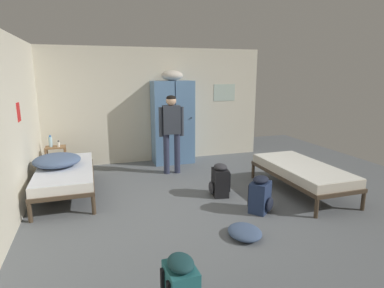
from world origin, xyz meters
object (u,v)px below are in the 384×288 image
(lotion_bottle, at_px, (59,144))
(locker_bank, at_px, (173,120))
(backpack_navy, at_px, (261,195))
(backpack_black, at_px, (220,181))
(water_bottle, at_px, (50,142))
(bedding_heap, at_px, (57,160))
(shelf_unit, at_px, (56,157))
(clothes_pile_denim, at_px, (245,232))
(bed_right, at_px, (302,171))
(person_traveler, at_px, (171,127))
(backpack_teal, at_px, (182,288))
(bed_left_rear, at_px, (65,173))

(lotion_bottle, bearing_deg, locker_bank, 3.85)
(backpack_navy, xyz_separation_m, backpack_black, (-0.33, 0.78, 0.00))
(backpack_black, bearing_deg, lotion_bottle, 141.83)
(water_bottle, height_order, backpack_black, water_bottle)
(bedding_heap, bearing_deg, lotion_bottle, 93.11)
(shelf_unit, xyz_separation_m, bedding_heap, (0.13, -1.20, 0.25))
(water_bottle, xyz_separation_m, clothes_pile_denim, (2.55, -3.49, -0.61))
(bed_right, height_order, backpack_navy, backpack_navy)
(locker_bank, xyz_separation_m, clothes_pile_denim, (-0.01, -3.59, -0.91))
(locker_bank, height_order, lotion_bottle, locker_bank)
(person_traveler, bearing_deg, locker_bank, 73.84)
(bedding_heap, xyz_separation_m, backpack_teal, (1.21, -3.30, -0.33))
(backpack_teal, xyz_separation_m, backpack_navy, (1.68, 1.62, 0.00))
(backpack_black, bearing_deg, bed_right, -11.50)
(locker_bank, xyz_separation_m, water_bottle, (-2.55, -0.10, -0.29))
(shelf_unit, relative_size, bed_right, 0.30)
(bed_left_rear, distance_m, backpack_black, 2.58)
(locker_bank, relative_size, shelf_unit, 3.63)
(water_bottle, bearing_deg, clothes_pile_denim, -53.89)
(clothes_pile_denim, bearing_deg, bed_right, 33.58)
(water_bottle, xyz_separation_m, backpack_teal, (1.42, -4.52, -0.42))
(shelf_unit, bearing_deg, clothes_pile_denim, -54.60)
(shelf_unit, distance_m, backpack_navy, 4.18)
(bedding_heap, height_order, water_bottle, water_bottle)
(water_bottle, bearing_deg, backpack_black, -37.43)
(backpack_navy, height_order, clothes_pile_denim, backpack_navy)
(locker_bank, height_order, backpack_black, locker_bank)
(bed_right, relative_size, water_bottle, 8.11)
(bed_left_rear, xyz_separation_m, water_bottle, (-0.33, 1.31, 0.29))
(shelf_unit, relative_size, lotion_bottle, 4.45)
(locker_bank, bearing_deg, backpack_navy, -79.57)
(locker_bank, relative_size, bed_right, 1.09)
(backpack_teal, relative_size, backpack_navy, 1.00)
(water_bottle, relative_size, backpack_navy, 0.43)
(water_bottle, xyz_separation_m, lotion_bottle, (0.15, -0.06, -0.05))
(shelf_unit, distance_m, bedding_heap, 1.23)
(bed_right, relative_size, backpack_navy, 3.45)
(lotion_bottle, relative_size, backpack_teal, 0.23)
(locker_bank, relative_size, lotion_bottle, 16.17)
(backpack_navy, bearing_deg, backpack_teal, -136.05)
(bedding_heap, relative_size, water_bottle, 3.23)
(person_traveler, bearing_deg, bed_right, -42.87)
(bed_left_rear, bearing_deg, bed_right, -15.98)
(person_traveler, bearing_deg, backpack_teal, -103.20)
(lotion_bottle, bearing_deg, backpack_black, -38.17)
(water_bottle, bearing_deg, backpack_navy, -43.04)
(backpack_navy, xyz_separation_m, clothes_pile_denim, (-0.56, -0.59, -0.20))
(backpack_navy, relative_size, backpack_black, 1.00)
(water_bottle, distance_m, backpack_navy, 4.27)
(lotion_bottle, xyz_separation_m, backpack_black, (2.62, -2.06, -0.37))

